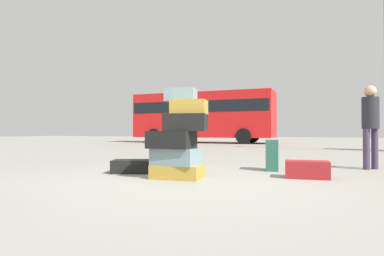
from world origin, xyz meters
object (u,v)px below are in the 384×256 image
(parked_bus, at_px, (203,114))
(suitcase_teal_white_trunk, at_px, (272,155))
(suitcase_charcoal_foreground_near, at_px, (177,151))
(suitcase_maroon_right_side, at_px, (307,169))
(person_bearded_onlooker, at_px, (370,119))
(suitcase_black_upright_blue, at_px, (131,166))
(suitcase_tower, at_px, (179,139))

(parked_bus, bearing_deg, suitcase_teal_white_trunk, -65.51)
(suitcase_charcoal_foreground_near, relative_size, suitcase_maroon_right_side, 0.94)
(person_bearded_onlooker, bearing_deg, suitcase_teal_white_trunk, -17.23)
(suitcase_black_upright_blue, distance_m, suitcase_charcoal_foreground_near, 1.53)
(suitcase_tower, height_order, suitcase_charcoal_foreground_near, suitcase_tower)
(suitcase_teal_white_trunk, height_order, parked_bus, parked_bus)
(suitcase_tower, xyz_separation_m, parked_bus, (-4.54, 15.45, 1.25))
(suitcase_charcoal_foreground_near, relative_size, parked_bus, 0.07)
(suitcase_black_upright_blue, distance_m, suitcase_teal_white_trunk, 2.51)
(suitcase_charcoal_foreground_near, bearing_deg, person_bearded_onlooker, 29.32)
(suitcase_charcoal_foreground_near, height_order, parked_bus, parked_bus)
(suitcase_tower, bearing_deg, suitcase_charcoal_foreground_near, 113.08)
(suitcase_maroon_right_side, bearing_deg, suitcase_black_upright_blue, -176.21)
(suitcase_tower, relative_size, suitcase_charcoal_foreground_near, 2.32)
(suitcase_black_upright_blue, xyz_separation_m, person_bearded_onlooker, (3.95, 1.98, 0.82))
(suitcase_tower, relative_size, person_bearded_onlooker, 0.88)
(suitcase_black_upright_blue, height_order, suitcase_charcoal_foreground_near, suitcase_charcoal_foreground_near)
(suitcase_tower, relative_size, suitcase_teal_white_trunk, 2.48)
(person_bearded_onlooker, xyz_separation_m, parked_bus, (-7.47, 13.12, 0.90))
(suitcase_charcoal_foreground_near, distance_m, parked_bus, 14.19)
(suitcase_tower, xyz_separation_m, suitcase_maroon_right_side, (1.82, 0.69, -0.46))
(suitcase_charcoal_foreground_near, distance_m, suitcase_teal_white_trunk, 2.03)
(suitcase_tower, height_order, person_bearded_onlooker, person_bearded_onlooker)
(suitcase_charcoal_foreground_near, height_order, suitcase_teal_white_trunk, suitcase_charcoal_foreground_near)
(person_bearded_onlooker, distance_m, parked_bus, 15.13)
(suitcase_tower, xyz_separation_m, suitcase_charcoal_foreground_near, (-0.79, 1.85, -0.29))
(suitcase_charcoal_foreground_near, relative_size, person_bearded_onlooker, 0.38)
(person_bearded_onlooker, bearing_deg, parked_bus, -103.05)
(suitcase_tower, height_order, suitcase_maroon_right_side, suitcase_tower)
(suitcase_tower, xyz_separation_m, suitcase_teal_white_trunk, (1.21, 1.50, -0.31))
(suitcase_tower, xyz_separation_m, suitcase_black_upright_blue, (-1.01, 0.35, -0.48))
(suitcase_black_upright_blue, xyz_separation_m, suitcase_maroon_right_side, (2.83, 0.34, 0.02))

